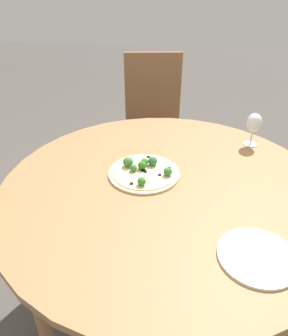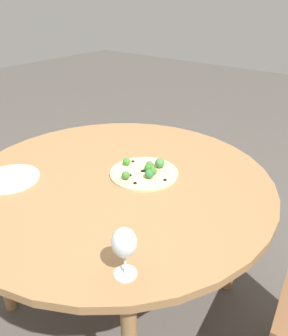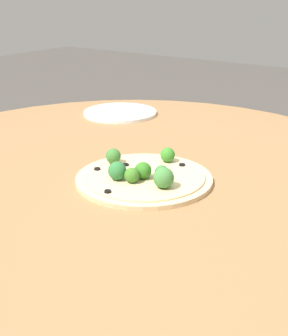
# 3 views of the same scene
# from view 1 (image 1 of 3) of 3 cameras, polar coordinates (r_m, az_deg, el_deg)

# --- Properties ---
(ground_plane) EXTENTS (12.00, 12.00, 0.00)m
(ground_plane) POSITION_cam_1_polar(r_m,az_deg,el_deg) (1.83, 2.86, -22.17)
(ground_plane) COLOR #4C4742
(dining_table) EXTENTS (1.31, 1.31, 0.74)m
(dining_table) POSITION_cam_1_polar(r_m,az_deg,el_deg) (1.34, 3.64, -5.09)
(dining_table) COLOR olive
(dining_table) RESTS_ON ground_plane
(chair) EXTENTS (0.45, 0.45, 1.00)m
(chair) POSITION_cam_1_polar(r_m,az_deg,el_deg) (2.27, 1.58, 7.46)
(chair) COLOR brown
(chair) RESTS_ON ground_plane
(pizza) EXTENTS (0.30, 0.30, 0.06)m
(pizza) POSITION_cam_1_polar(r_m,az_deg,el_deg) (1.36, -0.02, -0.57)
(pizza) COLOR #DBBC89
(pizza) RESTS_ON dining_table
(wine_glass) EXTENTS (0.07, 0.07, 0.16)m
(wine_glass) POSITION_cam_1_polar(r_m,az_deg,el_deg) (1.62, 18.62, 7.36)
(wine_glass) COLOR silver
(wine_glass) RESTS_ON dining_table
(plate_near) EXTENTS (0.24, 0.24, 0.01)m
(plate_near) POSITION_cam_1_polar(r_m,az_deg,el_deg) (1.07, 19.16, -14.36)
(plate_near) COLOR white
(plate_near) RESTS_ON dining_table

